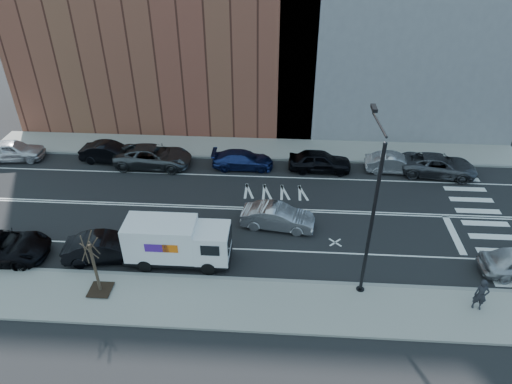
# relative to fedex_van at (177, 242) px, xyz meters

# --- Properties ---
(ground) EXTENTS (120.00, 120.00, 0.00)m
(ground) POSITION_rel_fedex_van_xyz_m (3.31, 5.60, -1.45)
(ground) COLOR black
(ground) RESTS_ON ground
(sidewalk_near) EXTENTS (44.00, 3.60, 0.15)m
(sidewalk_near) POSITION_rel_fedex_van_xyz_m (3.31, -3.20, -1.38)
(sidewalk_near) COLOR gray
(sidewalk_near) RESTS_ON ground
(sidewalk_far) EXTENTS (44.00, 3.60, 0.15)m
(sidewalk_far) POSITION_rel_fedex_van_xyz_m (3.31, 14.40, -1.38)
(sidewalk_far) COLOR gray
(sidewalk_far) RESTS_ON ground
(curb_near) EXTENTS (44.00, 0.25, 0.17)m
(curb_near) POSITION_rel_fedex_van_xyz_m (3.31, -1.40, -1.37)
(curb_near) COLOR gray
(curb_near) RESTS_ON ground
(curb_far) EXTENTS (44.00, 0.25, 0.17)m
(curb_far) POSITION_rel_fedex_van_xyz_m (3.31, 12.60, -1.37)
(curb_far) COLOR gray
(curb_far) RESTS_ON ground
(crosswalk) EXTENTS (3.00, 14.00, 0.01)m
(crosswalk) POSITION_rel_fedex_van_xyz_m (19.31, 5.60, -1.45)
(crosswalk) COLOR white
(crosswalk) RESTS_ON ground
(road_markings) EXTENTS (40.00, 8.60, 0.01)m
(road_markings) POSITION_rel_fedex_van_xyz_m (3.31, 5.60, -1.45)
(road_markings) COLOR white
(road_markings) RESTS_ON ground
(streetlight) EXTENTS (0.44, 4.02, 9.34)m
(streetlight) POSITION_rel_fedex_van_xyz_m (10.31, -1.31, 3.63)
(streetlight) COLOR black
(streetlight) RESTS_ON ground
(street_tree) EXTENTS (1.20, 1.20, 3.75)m
(street_tree) POSITION_rel_fedex_van_xyz_m (-3.69, -2.80, 0.00)
(street_tree) COLOR black
(street_tree) RESTS_ON ground
(fedex_van) EXTENTS (6.06, 2.18, 2.76)m
(fedex_van) POSITION_rel_fedex_van_xyz_m (0.00, 0.00, 0.00)
(fedex_van) COLOR black
(fedex_van) RESTS_ON ground
(far_parked_a) EXTENTS (5.10, 2.56, 1.67)m
(far_parked_a) POSITION_rel_fedex_van_xyz_m (-15.89, 11.33, -0.62)
(far_parked_a) COLOR silver
(far_parked_a) RESTS_ON ground
(far_parked_b) EXTENTS (4.85, 2.01, 1.56)m
(far_parked_b) POSITION_rel_fedex_van_xyz_m (-7.89, 11.55, -0.67)
(far_parked_b) COLOR black
(far_parked_b) RESTS_ON ground
(far_parked_c) EXTENTS (6.06, 2.88, 1.67)m
(far_parked_c) POSITION_rel_fedex_van_xyz_m (-4.29, 11.07, -0.62)
(far_parked_c) COLOR #43464A
(far_parked_c) RESTS_ON ground
(far_parked_d) EXTENTS (4.82, 2.03, 1.39)m
(far_parked_d) POSITION_rel_fedex_van_xyz_m (2.77, 11.23, -0.76)
(far_parked_d) COLOR navy
(far_parked_d) RESTS_ON ground
(far_parked_e) EXTENTS (4.83, 1.97, 1.64)m
(far_parked_e) POSITION_rel_fedex_van_xyz_m (8.77, 11.19, -0.63)
(far_parked_e) COLOR black
(far_parked_e) RESTS_ON ground
(far_parked_f) EXTENTS (4.47, 1.69, 1.46)m
(far_parked_f) POSITION_rel_fedex_van_xyz_m (14.51, 11.35, -0.72)
(far_parked_f) COLOR #98989D
(far_parked_f) RESTS_ON ground
(far_parked_g) EXTENTS (5.94, 3.31, 1.57)m
(far_parked_g) POSITION_rel_fedex_van_xyz_m (17.81, 11.13, -0.66)
(far_parked_g) COLOR #43454A
(far_parked_g) RESTS_ON ground
(driving_sedan) EXTENTS (4.83, 2.20, 1.54)m
(driving_sedan) POSITION_rel_fedex_van_xyz_m (5.70, 3.69, -0.68)
(driving_sedan) COLOR #A3A2A7
(driving_sedan) RESTS_ON ground
(near_parked_rear_a) EXTENTS (5.05, 2.32, 1.61)m
(near_parked_rear_a) POSITION_rel_fedex_van_xyz_m (-4.19, -0.05, -0.65)
(near_parked_rear_a) COLOR black
(near_parked_rear_a) RESTS_ON ground
(pedestrian) EXTENTS (0.76, 0.59, 1.85)m
(pedestrian) POSITION_rel_fedex_van_xyz_m (16.14, -2.74, -0.37)
(pedestrian) COLOR black
(pedestrian) RESTS_ON sidewalk_near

